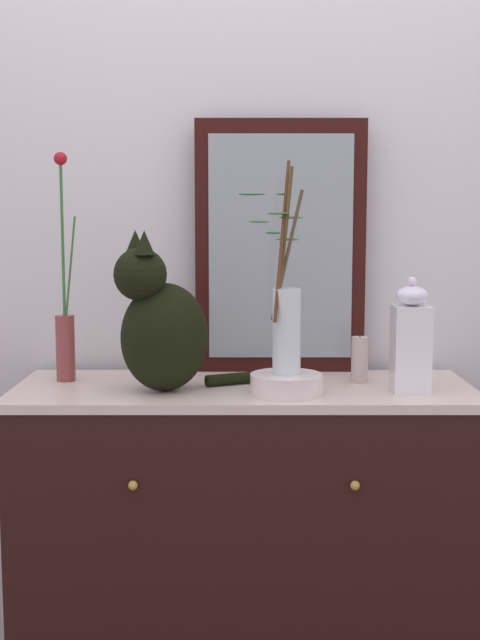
# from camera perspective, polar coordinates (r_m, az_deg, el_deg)

# --- Properties ---
(wall_back) EXTENTS (4.40, 0.08, 2.60)m
(wall_back) POSITION_cam_1_polar(r_m,az_deg,el_deg) (2.56, -0.03, 5.51)
(wall_back) COLOR silver
(wall_back) RESTS_ON ground_plane
(sideboard) EXTENTS (1.24, 0.49, 0.91)m
(sideboard) POSITION_cam_1_polar(r_m,az_deg,el_deg) (2.42, 0.00, -15.07)
(sideboard) COLOR black
(sideboard) RESTS_ON ground_plane
(mirror_leaning) EXTENTS (0.50, 0.03, 0.74)m
(mirror_leaning) POSITION_cam_1_polar(r_m,az_deg,el_deg) (2.46, 2.50, 4.96)
(mirror_leaning) COLOR black
(mirror_leaning) RESTS_ON sideboard
(cat_sitting) EXTENTS (0.43, 0.27, 0.42)m
(cat_sitting) POSITION_cam_1_polar(r_m,az_deg,el_deg) (2.20, -5.62, -0.36)
(cat_sitting) COLOR black
(cat_sitting) RESTS_ON sideboard
(vase_slim_green) EXTENTS (0.06, 0.05, 0.63)m
(vase_slim_green) POSITION_cam_1_polar(r_m,az_deg,el_deg) (2.38, -12.02, -0.53)
(vase_slim_green) COLOR brown
(vase_slim_green) RESTS_ON sideboard
(bowl_porcelain) EXTENTS (0.19, 0.19, 0.05)m
(bowl_porcelain) POSITION_cam_1_polar(r_m,az_deg,el_deg) (2.18, 2.91, -4.36)
(bowl_porcelain) COLOR silver
(bowl_porcelain) RESTS_ON sideboard
(vase_glass_clear) EXTENTS (0.18, 0.15, 0.55)m
(vase_glass_clear) POSITION_cam_1_polar(r_m,az_deg,el_deg) (2.16, 2.86, 0.21)
(vase_glass_clear) COLOR silver
(vase_glass_clear) RESTS_ON bowl_porcelain
(jar_lidded_porcelain) EXTENTS (0.09, 0.09, 0.30)m
(jar_lidded_porcelain) POSITION_cam_1_polar(r_m,az_deg,el_deg) (2.24, 11.26, -1.35)
(jar_lidded_porcelain) COLOR white
(jar_lidded_porcelain) RESTS_ON sideboard
(candle_pillar) EXTENTS (0.05, 0.05, 0.14)m
(candle_pillar) POSITION_cam_1_polar(r_m,az_deg,el_deg) (2.35, 7.86, -2.68)
(candle_pillar) COLOR #C3ADA8
(candle_pillar) RESTS_ON sideboard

